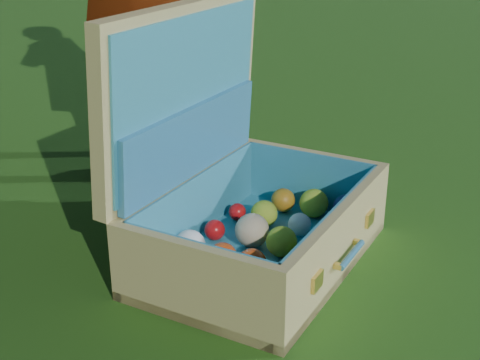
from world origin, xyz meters
The scene contains 2 objects.
ground centered at (0.00, 0.00, 0.00)m, with size 60.00×60.00×0.00m, color #215114.
suitcase centered at (0.00, 0.03, 0.18)m, with size 0.79×0.69×0.64m.
Camera 1 is at (-0.96, -1.17, 0.86)m, focal length 50.00 mm.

